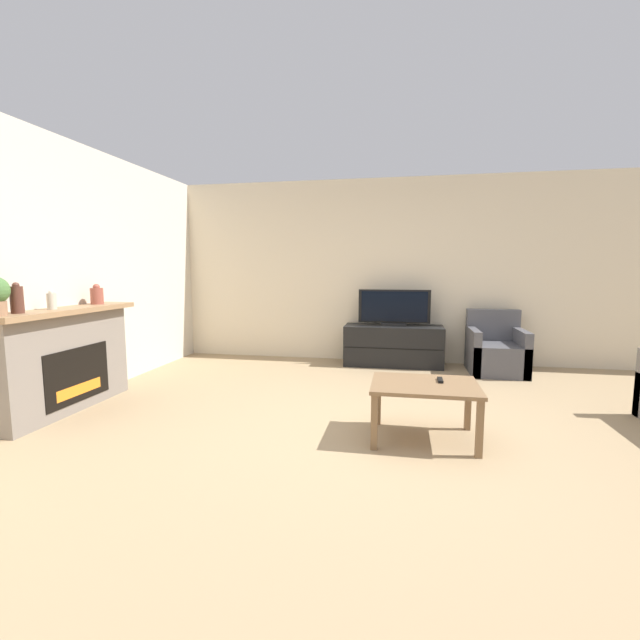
# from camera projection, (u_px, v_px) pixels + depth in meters

# --- Properties ---
(ground_plane) EXTENTS (24.00, 24.00, 0.00)m
(ground_plane) POSITION_uv_depth(u_px,v_px,m) (393.00, 435.00, 3.59)
(ground_plane) COLOR #9E8460
(wall_back) EXTENTS (12.00, 0.06, 2.70)m
(wall_back) POSITION_uv_depth(u_px,v_px,m) (398.00, 271.00, 6.33)
(wall_back) COLOR beige
(wall_back) RESTS_ON ground
(wall_left) EXTENTS (0.06, 12.00, 2.70)m
(wall_left) POSITION_uv_depth(u_px,v_px,m) (38.00, 273.00, 4.04)
(wall_left) COLOR beige
(wall_left) RESTS_ON ground
(fireplace) EXTENTS (0.41, 1.62, 1.01)m
(fireplace) POSITION_uv_depth(u_px,v_px,m) (65.00, 359.00, 4.16)
(fireplace) COLOR slate
(fireplace) RESTS_ON ground
(mantel_vase_left) EXTENTS (0.10, 0.10, 0.26)m
(mantel_vase_left) POSITION_uv_depth(u_px,v_px,m) (17.00, 299.00, 3.61)
(mantel_vase_left) COLOR #512D23
(mantel_vase_left) RESTS_ON fireplace
(mantel_vase_centre_left) EXTENTS (0.08, 0.08, 0.18)m
(mantel_vase_centre_left) POSITION_uv_depth(u_px,v_px,m) (52.00, 301.00, 3.97)
(mantel_vase_centre_left) COLOR beige
(mantel_vase_centre_left) RESTS_ON fireplace
(mantel_vase_right) EXTENTS (0.13, 0.13, 0.22)m
(mantel_vase_right) POSITION_uv_depth(u_px,v_px,m) (97.00, 295.00, 4.56)
(mantel_vase_right) COLOR #994C3D
(mantel_vase_right) RESTS_ON fireplace
(tv_stand) EXTENTS (1.39, 0.51, 0.58)m
(tv_stand) POSITION_uv_depth(u_px,v_px,m) (393.00, 346.00, 6.15)
(tv_stand) COLOR black
(tv_stand) RESTS_ON ground
(tv) EXTENTS (1.01, 0.18, 0.52)m
(tv) POSITION_uv_depth(u_px,v_px,m) (394.00, 309.00, 6.08)
(tv) COLOR black
(tv) RESTS_ON tv_stand
(armchair) EXTENTS (0.70, 0.76, 0.83)m
(armchair) POSITION_uv_depth(u_px,v_px,m) (496.00, 352.00, 5.73)
(armchair) COLOR #4C4C51
(armchair) RESTS_ON ground
(coffee_table) EXTENTS (0.85, 0.64, 0.47)m
(coffee_table) POSITION_uv_depth(u_px,v_px,m) (424.00, 391.00, 3.46)
(coffee_table) COLOR brown
(coffee_table) RESTS_ON ground
(remote) EXTENTS (0.04, 0.15, 0.02)m
(remote) POSITION_uv_depth(u_px,v_px,m) (440.00, 380.00, 3.51)
(remote) COLOR black
(remote) RESTS_ON coffee_table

